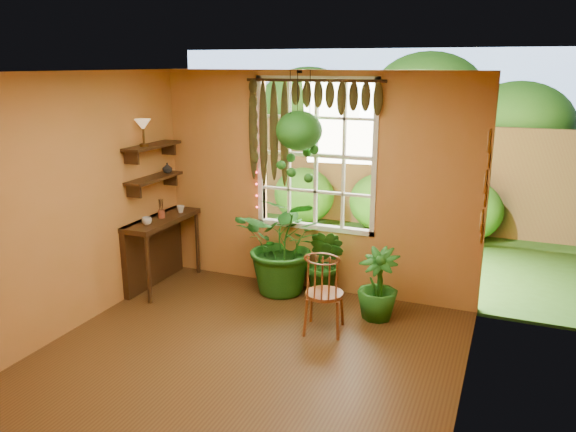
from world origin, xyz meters
name	(u,v)px	position (x,y,z in m)	size (l,w,h in m)	color
floor	(231,374)	(0.00, 0.00, 0.00)	(4.50, 4.50, 0.00)	#553618
ceiling	(222,72)	(0.00, 0.00, 2.70)	(4.50, 4.50, 0.00)	silver
wall_back	(315,184)	(0.00, 2.25, 1.35)	(4.00, 4.00, 0.00)	#CA8445
wall_left	(48,212)	(-2.00, 0.00, 1.35)	(4.50, 4.50, 0.00)	#CA8445
wall_right	(469,265)	(2.00, 0.00, 1.35)	(4.50, 4.50, 0.00)	#CA8445
window	(316,155)	(0.00, 2.28, 1.70)	(1.52, 0.10, 1.86)	white
valance_vine	(306,107)	(-0.08, 2.16, 2.28)	(1.70, 0.12, 1.10)	#371E0F
string_lights	(256,149)	(-0.76, 2.19, 1.75)	(0.03, 0.03, 1.54)	#FF2633
wall_plates	(485,189)	(1.98, 1.79, 1.55)	(0.04, 0.32, 1.10)	#FFEAD0
counter_ledge	(156,243)	(-1.91, 1.60, 0.55)	(0.40, 1.20, 0.90)	#371E0F
shelf_lower	(154,178)	(-1.88, 1.60, 1.40)	(0.25, 0.90, 0.04)	#371E0F
shelf_upper	(152,146)	(-1.88, 1.60, 1.80)	(0.25, 0.90, 0.04)	#371E0F
backyard	(407,143)	(0.24, 6.87, 1.28)	(14.00, 10.00, 12.00)	#2B5418
windsor_chair	(324,305)	(0.51, 1.13, 0.31)	(0.46, 0.48, 1.08)	brown
potted_plant_left	(285,244)	(-0.27, 1.97, 0.64)	(1.15, 0.99, 1.27)	#165417
potted_plant_mid	(325,263)	(0.24, 2.00, 0.44)	(0.48, 0.39, 0.88)	#165417
potted_plant_right	(378,284)	(0.96, 1.68, 0.41)	(0.45, 0.45, 0.81)	#165417
hanging_basket	(299,136)	(-0.08, 1.92, 1.97)	(0.53, 0.53, 1.26)	black
cup_a	(147,221)	(-1.78, 1.27, 0.95)	(0.12, 0.12, 0.09)	silver
cup_b	(181,209)	(-1.72, 1.91, 0.95)	(0.10, 0.10, 0.09)	beige
brush_jar	(161,209)	(-1.80, 1.60, 1.02)	(0.08, 0.08, 0.31)	brown
shelf_vase	(167,168)	(-1.87, 1.88, 1.48)	(0.12, 0.12, 0.13)	#B2AD99
tiffany_lamp	(143,126)	(-1.86, 1.42, 2.05)	(0.19, 0.19, 0.32)	brown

